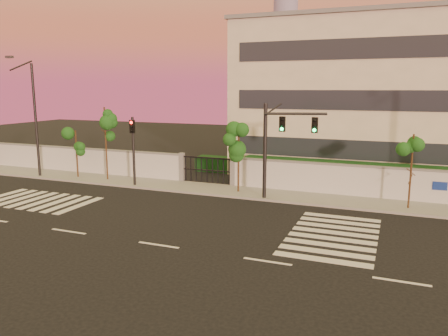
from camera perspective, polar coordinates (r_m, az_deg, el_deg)
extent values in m
plane|color=black|center=(19.83, -8.52, -9.93)|extent=(120.00, 120.00, 0.00)
cube|color=gray|center=(28.95, 1.99, -3.12)|extent=(60.00, 3.00, 0.15)
cube|color=silver|center=(39.34, -21.92, 1.12)|extent=(25.00, 0.30, 2.00)
cube|color=slate|center=(39.19, -22.03, 2.65)|extent=(25.00, 0.36, 0.12)
cube|color=slate|center=(32.05, -5.51, 0.04)|extent=(0.35, 0.35, 2.20)
cube|color=slate|center=(30.45, 1.19, -0.47)|extent=(0.35, 0.35, 2.20)
cube|color=#103616|center=(31.07, 20.44, -1.29)|extent=(20.00, 2.00, 1.80)
cube|color=#103616|center=(40.23, -17.90, 1.13)|extent=(12.00, 1.80, 1.40)
cube|color=#103616|center=(35.83, 1.02, 0.38)|extent=(6.00, 1.50, 1.20)
cube|color=beige|center=(38.00, 21.27, 8.45)|extent=(24.00, 12.00, 12.00)
cube|color=#262D38|center=(32.27, 20.70, 2.00)|extent=(22.00, 0.08, 1.40)
cube|color=#262D38|center=(31.98, 21.10, 8.21)|extent=(22.00, 0.08, 1.40)
cube|color=#262D38|center=(32.08, 21.53, 14.46)|extent=(22.00, 0.08, 1.40)
cube|color=slate|center=(38.35, 21.90, 17.58)|extent=(24.40, 12.40, 0.30)
cylinder|color=gray|center=(308.99, 8.04, 19.33)|extent=(16.00, 16.00, 110.00)
cube|color=silver|center=(31.61, -27.16, -3.25)|extent=(0.50, 4.00, 0.02)
cube|color=silver|center=(30.95, -26.06, -3.43)|extent=(0.50, 4.00, 0.02)
cube|color=silver|center=(30.30, -24.91, -3.62)|extent=(0.50, 4.00, 0.02)
cube|color=silver|center=(29.66, -23.71, -3.82)|extent=(0.50, 4.00, 0.02)
cube|color=silver|center=(29.04, -22.46, -4.02)|extent=(0.50, 4.00, 0.02)
cube|color=silver|center=(28.43, -21.15, -4.23)|extent=(0.50, 4.00, 0.02)
cube|color=silver|center=(27.83, -19.79, -4.44)|extent=(0.50, 4.00, 0.02)
cube|color=silver|center=(27.26, -18.36, -4.66)|extent=(0.50, 4.00, 0.02)
cube|color=silver|center=(18.49, 12.68, -11.59)|extent=(4.00, 0.50, 0.02)
cube|color=silver|center=(19.32, 13.12, -10.63)|extent=(4.00, 0.50, 0.02)
cube|color=silver|center=(20.16, 13.52, -9.74)|extent=(4.00, 0.50, 0.02)
cube|color=silver|center=(21.00, 13.89, -8.93)|extent=(4.00, 0.50, 0.02)
cube|color=silver|center=(21.84, 14.22, -8.18)|extent=(4.00, 0.50, 0.02)
cube|color=silver|center=(22.69, 14.53, -7.48)|extent=(4.00, 0.50, 0.02)
cube|color=silver|center=(23.55, 14.82, -6.84)|extent=(4.00, 0.50, 0.02)
cube|color=silver|center=(24.41, 15.09, -6.24)|extent=(4.00, 0.50, 0.02)
cube|color=silver|center=(22.66, -19.62, -7.80)|extent=(2.00, 0.15, 0.01)
cube|color=silver|center=(19.83, -8.52, -9.91)|extent=(2.00, 0.15, 0.01)
cube|color=silver|center=(17.97, 5.70, -12.04)|extent=(2.00, 0.15, 0.01)
cube|color=silver|center=(17.40, 22.19, -13.58)|extent=(2.00, 0.15, 0.01)
cylinder|color=#382314|center=(34.97, -18.68, 1.65)|extent=(0.11, 0.11, 3.69)
sphere|color=#164413|center=(34.83, -18.78, 3.45)|extent=(1.05, 1.05, 1.05)
sphere|color=#164413|center=(34.82, -18.11, 2.57)|extent=(0.80, 0.80, 0.80)
sphere|color=#164413|center=(34.95, -19.26, 2.83)|extent=(0.77, 0.77, 0.77)
cylinder|color=#382314|center=(33.25, -15.16, 2.96)|extent=(0.12, 0.12, 5.48)
sphere|color=#164413|center=(33.08, -15.30, 5.79)|extent=(1.07, 1.07, 1.07)
sphere|color=#164413|center=(33.11, -14.55, 4.40)|extent=(0.82, 0.82, 0.82)
sphere|color=#164413|center=(33.19, -15.81, 4.83)|extent=(0.78, 0.78, 0.78)
cylinder|color=#382314|center=(28.33, 1.90, 1.14)|extent=(0.12, 0.12, 4.57)
sphere|color=#164413|center=(28.14, 1.92, 3.89)|extent=(1.10, 1.10, 1.10)
sphere|color=#164413|center=(28.30, 2.72, 2.52)|extent=(0.84, 0.84, 0.84)
sphere|color=#164413|center=(28.16, 1.23, 2.96)|extent=(0.80, 0.80, 0.80)
cylinder|color=#382314|center=(26.54, 23.22, -0.59)|extent=(0.11, 0.11, 4.35)
sphere|color=#164413|center=(26.34, 23.42, 2.20)|extent=(1.00, 1.00, 1.00)
sphere|color=#164413|center=(26.62, 23.99, 0.82)|extent=(0.76, 0.76, 0.76)
sphere|color=#164413|center=(26.26, 22.76, 1.26)|extent=(0.73, 0.73, 0.73)
cylinder|color=black|center=(26.71, 5.36, 2.02)|extent=(0.23, 0.23, 5.94)
cylinder|color=black|center=(26.01, 9.33, 7.01)|extent=(3.53, 1.22, 0.15)
cube|color=black|center=(26.18, 7.62, 5.71)|extent=(0.34, 0.17, 0.86)
sphere|color=#0CF259|center=(26.10, 7.55, 5.10)|extent=(0.19, 0.19, 0.19)
cube|color=black|center=(25.78, 11.77, 5.51)|extent=(0.34, 0.17, 0.86)
sphere|color=#0CF259|center=(25.69, 11.70, 4.90)|extent=(0.19, 0.19, 0.19)
cylinder|color=black|center=(30.90, -11.72, 2.01)|extent=(0.17, 0.17, 4.90)
cube|color=black|center=(30.66, -11.90, 5.32)|extent=(0.38, 0.20, 0.98)
sphere|color=red|center=(30.54, -12.04, 5.87)|extent=(0.22, 0.22, 0.22)
cylinder|color=black|center=(36.25, -23.36, 5.59)|extent=(0.19, 0.19, 8.66)
cylinder|color=black|center=(35.52, -24.98, 12.04)|extent=(0.11, 2.07, 0.84)
cube|color=#3F3F44|center=(34.88, -26.24, 12.88)|extent=(0.54, 0.27, 0.16)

